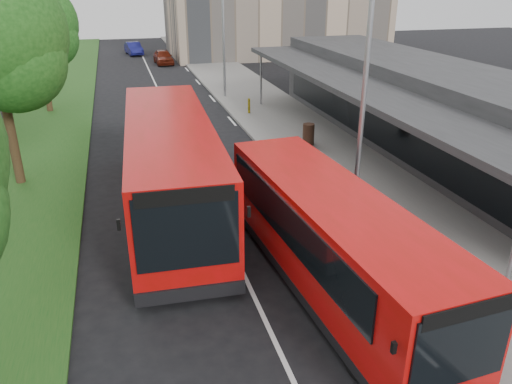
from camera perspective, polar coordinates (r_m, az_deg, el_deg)
ground at (r=14.03m, az=-1.22°, el=-9.80°), size 120.00×120.00×0.00m
pavement at (r=33.48m, az=0.24°, el=10.30°), size 5.00×80.00×0.15m
grass_verge at (r=32.56m, az=-22.60°, el=8.09°), size 5.00×80.00×0.10m
lane_centre_line at (r=27.63m, az=-9.03°, el=7.00°), size 0.12×70.00×0.01m
kerb_dashes at (r=31.94m, az=-4.00°, el=9.47°), size 0.12×56.00×0.01m
station_building at (r=24.40m, az=19.44°, el=8.74°), size 7.70×26.00×4.00m
tree_far at (r=32.82m, az=-23.79°, el=16.70°), size 4.72×4.72×7.59m
lamp_post_near at (r=15.38m, az=12.03°, el=11.80°), size 1.44×0.28×8.00m
lamp_post_far at (r=34.23m, az=-3.91°, el=18.41°), size 1.44×0.28×8.00m
bus_main at (r=13.11m, az=8.62°, el=-5.53°), size 3.14×9.78×2.72m
bus_second at (r=17.35m, az=-9.69°, el=2.86°), size 3.49×11.77×3.30m
litter_bin at (r=24.45m, az=6.01°, el=6.59°), size 0.60×0.60×1.01m
bollard at (r=30.17m, az=-0.81°, el=9.83°), size 0.16×0.16×0.88m
car_near at (r=49.72m, az=-10.56°, el=14.94°), size 1.77×3.97×1.33m
car_far at (r=56.55m, az=-13.80°, el=15.64°), size 1.91×4.04×1.28m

